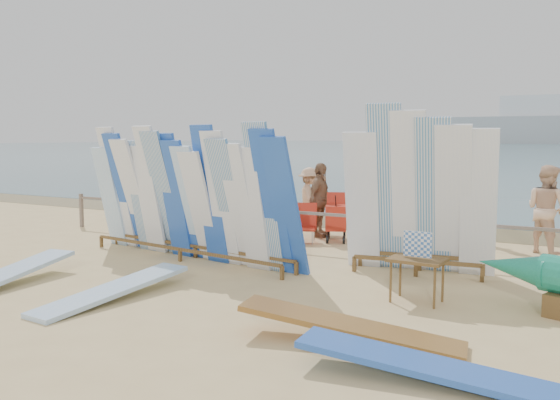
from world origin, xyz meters
The scene contains 22 objects.
ground centered at (0.00, 0.00, 0.00)m, with size 160.00×160.00×0.00m, color #DDBE7F.
wet_sand_strip centered at (0.00, 7.20, 0.00)m, with size 40.00×2.60×0.01m, color brown.
distant_ship centered at (-12.00, 180.00, 5.31)m, with size 45.00×8.00×14.00m.
fence centered at (0.00, 3.00, 0.63)m, with size 12.08×0.08×0.90m.
main_surfboard_rack centered at (-0.85, 0.94, 1.21)m, with size 5.40×1.48×2.70m.
side_surfboard_rack centered at (3.47, 1.94, 1.35)m, with size 2.69×1.08×3.02m.
vendor_table centered at (3.97, 0.13, 0.35)m, with size 0.82×0.60×1.06m.
flat_board_a centered at (-2.22, -2.17, 0.00)m, with size 0.56×2.70×0.07m, color #91BEE8.
flat_board_c centered at (3.75, -1.94, 0.00)m, with size 0.56×2.70×0.07m, color olive.
flat_board_b centered at (-0.11, -1.89, 0.00)m, with size 0.56×2.70×0.07m, color #91BEE8.
flat_board_d centered at (4.86, -2.62, 0.00)m, with size 0.56×2.70×0.07m, color blue.
beach_chair_left centered at (-0.31, 3.67, 0.25)m, with size 0.60×0.62×0.87m.
beach_chair_right centered at (0.32, 3.75, 0.26)m, with size 0.73×0.74×0.90m.
stroller centered at (0.92, 4.26, 0.45)m, with size 0.82×0.96×1.12m.
beachgoer_8 centered at (5.32, 5.08, 0.93)m, with size 0.90×0.43×1.85m, color beige.
beachgoer_2 centered at (-0.83, 3.95, 0.80)m, with size 0.78×0.37×1.60m, color beige.
beachgoer_11 centered at (-5.37, 7.33, 0.80)m, with size 1.49×0.48×1.60m, color beige.
beachgoer_3 centered at (-0.40, 5.57, 0.82)m, with size 1.05×0.44×1.63m, color tan.
beachgoer_7 centered at (3.77, 5.62, 0.86)m, with size 0.63×0.35×1.73m, color #8C6042.
beachgoer_4 centered at (0.32, 4.63, 0.90)m, with size 1.06×0.46×1.80m, color #8C6042.
beachgoer_0 centered at (-4.24, 4.19, 0.91)m, with size 0.89×0.42×1.82m, color tan.
beachgoer_1 centered at (-3.92, 4.37, 0.82)m, with size 0.60×0.33×1.64m, color #8C6042.
Camera 1 is at (6.28, -8.36, 2.46)m, focal length 38.00 mm.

